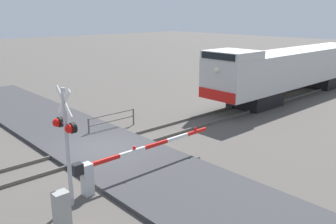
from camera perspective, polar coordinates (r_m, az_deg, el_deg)
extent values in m
plane|color=#514C47|center=(17.08, -10.24, -6.05)|extent=(160.00, 160.00, 0.00)
cube|color=#59544C|center=(17.63, -11.51, -5.16)|extent=(0.08, 80.00, 0.15)
cube|color=#59544C|center=(16.49, -8.90, -6.51)|extent=(0.08, 80.00, 0.15)
cube|color=#38383A|center=(17.05, -10.25, -5.79)|extent=(36.00, 4.58, 0.17)
cube|color=black|center=(25.23, 13.74, 2.08)|extent=(2.50, 3.20, 1.05)
cube|color=black|center=(33.92, 23.39, 4.63)|extent=(2.50, 3.20, 1.05)
cube|color=silver|center=(29.18, 19.58, 6.93)|extent=(2.95, 18.31, 2.46)
cube|color=silver|center=(22.47, 10.27, 9.03)|extent=(2.89, 2.73, 0.48)
cube|color=black|center=(21.39, 7.96, 8.81)|extent=(2.50, 0.06, 0.39)
cube|color=red|center=(21.78, 7.71, 2.65)|extent=(2.80, 0.08, 0.64)
sphere|color=#F2EACC|center=(21.48, 7.84, 6.70)|extent=(0.36, 0.36, 0.36)
cylinder|color=#ADADB2|center=(11.93, -15.73, -5.71)|extent=(0.14, 0.14, 4.02)
cube|color=white|center=(11.48, -16.30, 1.57)|extent=(0.95, 0.04, 0.95)
cube|color=white|center=(11.48, -16.30, 1.57)|extent=(0.95, 0.04, 0.95)
cube|color=black|center=(11.67, -16.02, -2.01)|extent=(1.04, 0.08, 0.08)
sphere|color=red|center=(12.00, -17.35, -1.64)|extent=(0.28, 0.28, 0.28)
sphere|color=red|center=(11.27, -15.51, -2.59)|extent=(0.28, 0.28, 0.28)
cylinder|color=black|center=(12.04, -16.84, -1.53)|extent=(0.34, 0.14, 0.34)
cylinder|color=black|center=(11.32, -14.97, -2.47)|extent=(0.34, 0.14, 0.34)
cube|color=silver|center=(13.03, -12.79, -10.44)|extent=(0.36, 0.36, 1.18)
cube|color=black|center=(12.68, -14.31, -8.86)|extent=(0.28, 0.36, 0.40)
cube|color=red|center=(13.19, -9.90, -7.60)|extent=(0.10, 1.20, 0.14)
cube|color=white|center=(13.81, -5.71, -6.35)|extent=(0.10, 1.20, 0.14)
cube|color=red|center=(14.50, -1.91, -5.19)|extent=(0.10, 1.20, 0.14)
cube|color=white|center=(15.25, 1.51, -4.12)|extent=(0.10, 1.20, 0.14)
cube|color=red|center=(16.06, 4.59, -3.14)|extent=(0.10, 1.20, 0.14)
sphere|color=red|center=(13.81, -5.39, -5.71)|extent=(0.14, 0.14, 0.14)
sphere|color=red|center=(15.96, 4.40, -2.72)|extent=(0.14, 0.14, 0.14)
cube|color=#999993|center=(11.11, -16.60, -15.19)|extent=(0.36, 0.43, 1.31)
cylinder|color=#4C4742|center=(19.02, -12.56, -2.39)|extent=(0.08, 0.08, 0.95)
cylinder|color=#4C4742|center=(20.53, -5.55, -0.75)|extent=(0.08, 0.08, 0.95)
cylinder|color=#4C4742|center=(19.61, -8.97, -0.33)|extent=(0.06, 2.91, 0.06)
cylinder|color=#4C4742|center=(19.72, -8.93, -1.41)|extent=(0.06, 2.91, 0.06)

